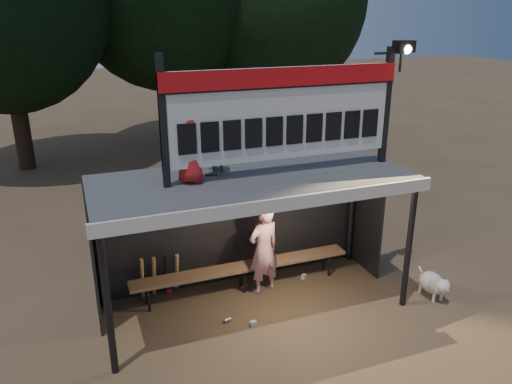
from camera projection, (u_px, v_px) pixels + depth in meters
ground at (253, 305)px, 8.57m from camera, size 80.00×80.00×0.00m
player at (264, 249)px, 8.71m from camera, size 0.68×0.53×1.66m
child_a at (210, 141)px, 7.73m from camera, size 0.64×0.64×1.05m
child_b at (190, 149)px, 7.34m from camera, size 0.59×0.51×1.02m
dugout_shelter at (248, 200)px, 8.15m from camera, size 5.10×2.08×2.32m
scoreboard_assembly at (287, 110)px, 7.61m from camera, size 4.10×0.27×1.99m
bench at (243, 268)px, 8.90m from camera, size 4.00×0.35×0.48m
dog at (433, 283)px, 8.70m from camera, size 0.36×0.81×0.49m
bats at (160, 275)px, 8.66m from camera, size 0.67×0.35×0.84m
litter at (241, 298)px, 8.69m from camera, size 2.58×1.55×0.08m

